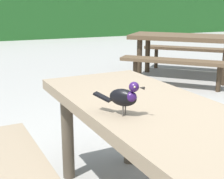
{
  "coord_description": "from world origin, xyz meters",
  "views": [
    {
      "loc": [
        -1.0,
        -1.52,
        1.32
      ],
      "look_at": [
        -0.34,
        0.12,
        0.84
      ],
      "focal_mm": 53.48,
      "sensor_mm": 36.0,
      "label": 1
    }
  ],
  "objects": [
    {
      "name": "bird_grackle",
      "position": [
        -0.33,
        -0.04,
        0.84
      ],
      "size": [
        0.2,
        0.23,
        0.18
      ],
      "color": "black",
      "rests_on": "picnic_table_foreground"
    },
    {
      "name": "picnic_table_mid_left",
      "position": [
        2.24,
        3.25,
        0.56
      ],
      "size": [
        2.4,
        2.4,
        0.74
      ],
      "color": "brown",
      "rests_on": "ground"
    },
    {
      "name": "picnic_table_foreground",
      "position": [
        -0.12,
        0.06,
        0.56
      ],
      "size": [
        1.82,
        1.86,
        0.74
      ],
      "color": "#84725B",
      "rests_on": "ground"
    },
    {
      "name": "hedge_wall",
      "position": [
        0.0,
        10.58,
        0.99
      ],
      "size": [
        28.0,
        1.3,
        1.97
      ],
      "primitive_type": "cube",
      "color": "#235B23",
      "rests_on": "ground"
    }
  ]
}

